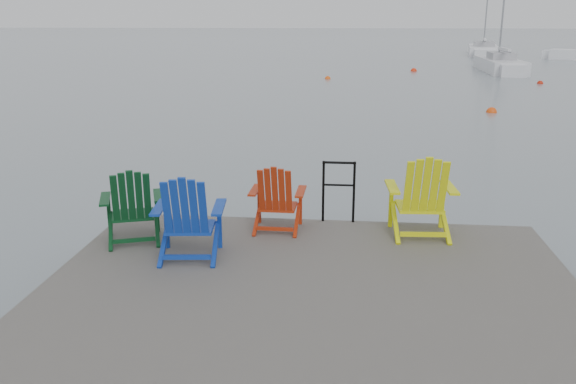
# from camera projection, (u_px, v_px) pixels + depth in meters

# --- Properties ---
(ground) EXTENTS (400.00, 400.00, 0.00)m
(ground) POSITION_uv_depth(u_px,v_px,m) (309.00, 335.00, 6.71)
(ground) COLOR slate
(ground) RESTS_ON ground
(dock) EXTENTS (6.00, 5.00, 1.40)m
(dock) POSITION_uv_depth(u_px,v_px,m) (309.00, 306.00, 6.62)
(dock) COLOR #312F2B
(dock) RESTS_ON ground
(handrail) EXTENTS (0.48, 0.04, 0.90)m
(handrail) POSITION_uv_depth(u_px,v_px,m) (339.00, 186.00, 8.74)
(handrail) COLOR black
(handrail) RESTS_ON dock
(chair_green) EXTENTS (0.96, 0.92, 1.01)m
(chair_green) POSITION_uv_depth(u_px,v_px,m) (132.00, 205.00, 7.95)
(chair_green) COLOR #0A3818
(chair_green) RESTS_ON dock
(chair_blue) EXTENTS (0.93, 0.87, 1.08)m
(chair_blue) POSITION_uv_depth(u_px,v_px,m) (188.00, 216.00, 7.39)
(chair_blue) COLOR #0F339D
(chair_blue) RESTS_ON dock
(chair_red) EXTENTS (0.76, 0.71, 0.95)m
(chair_red) POSITION_uv_depth(u_px,v_px,m) (277.00, 197.00, 8.39)
(chair_red) COLOR #A6270C
(chair_red) RESTS_ON dock
(chair_yellow) EXTENTS (0.95, 0.88, 1.14)m
(chair_yellow) POSITION_uv_depth(u_px,v_px,m) (422.00, 195.00, 8.15)
(chair_yellow) COLOR #DFE60C
(chair_yellow) RESTS_ON dock
(sailboat_near) EXTENTS (2.34, 8.08, 11.12)m
(sailboat_near) POSITION_uv_depth(u_px,v_px,m) (499.00, 66.00, 39.55)
(sailboat_near) COLOR silver
(sailboat_near) RESTS_ON ground
(sailboat_mid) EXTENTS (4.18, 10.19, 13.48)m
(sailboat_mid) POSITION_uv_depth(u_px,v_px,m) (483.00, 51.00, 57.27)
(sailboat_mid) COLOR white
(sailboat_mid) RESTS_ON ground
(buoy_a) EXTENTS (0.39, 0.39, 0.39)m
(buoy_a) POSITION_uv_depth(u_px,v_px,m) (491.00, 112.00, 22.43)
(buoy_a) COLOR #F14A0E
(buoy_a) RESTS_ON ground
(buoy_b) EXTENTS (0.33, 0.33, 0.33)m
(buoy_b) POSITION_uv_depth(u_px,v_px,m) (328.00, 79.00, 34.67)
(buoy_b) COLOR #EF510E
(buoy_b) RESTS_ON ground
(buoy_c) EXTENTS (0.32, 0.32, 0.32)m
(buoy_c) POSITION_uv_depth(u_px,v_px,m) (540.00, 84.00, 32.18)
(buoy_c) COLOR red
(buoy_c) RESTS_ON ground
(buoy_d) EXTENTS (0.41, 0.41, 0.41)m
(buoy_d) POSITION_uv_depth(u_px,v_px,m) (414.00, 71.00, 39.59)
(buoy_d) COLOR red
(buoy_d) RESTS_ON ground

